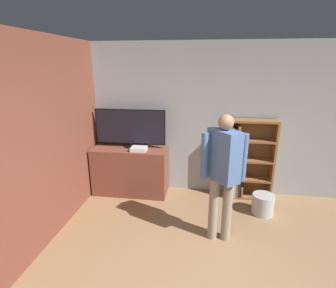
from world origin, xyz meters
name	(u,v)px	position (x,y,z in m)	size (l,w,h in m)	color
wall_back	(220,121)	(0.00, 2.80, 1.35)	(6.58, 0.06, 2.70)	#9EA3A8
wall_side_brick	(54,138)	(-2.32, 1.39, 1.35)	(0.06, 4.37, 2.70)	brown
tv_ledge	(131,171)	(-1.58, 2.49, 0.43)	(1.34, 0.53, 0.87)	brown
television	(130,128)	(-1.58, 2.58, 1.23)	(1.27, 0.22, 0.69)	black
game_console	(139,149)	(-1.39, 2.39, 0.90)	(0.27, 0.22, 0.07)	white
bookshelf	(245,162)	(0.47, 2.62, 0.67)	(0.78, 0.28, 1.43)	brown
person	(223,169)	(-0.01, 1.34, 1.04)	(0.58, 0.48, 1.75)	gray
waste_bin	(263,204)	(0.72, 2.07, 0.16)	(0.35, 0.35, 0.33)	#B7B7BC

